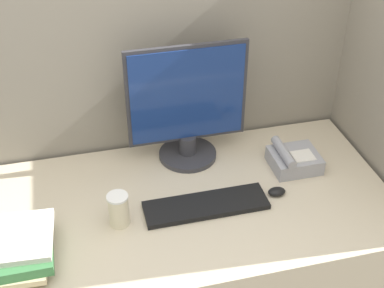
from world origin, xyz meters
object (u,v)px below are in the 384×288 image
Objects in this scene: monitor at (187,110)px; book_stack at (16,247)px; keyboard at (206,205)px; coffee_cup at (119,210)px; desk_telephone at (293,159)px; mouse at (277,192)px.

book_stack is (-0.66, -0.41, -0.17)m from monitor.
book_stack is (-0.65, -0.09, 0.04)m from keyboard.
coffee_cup is 0.67× the size of desk_telephone.
mouse is at bearing 5.86° from book_stack.
book_stack is at bearing -167.21° from desk_telephone.
monitor is at bearing 45.50° from coffee_cup.
keyboard is 0.66m from book_stack.
monitor is 0.49m from coffee_cup.
mouse reaches higher than keyboard.
monitor is 0.46m from mouse.
monitor reaches higher than desk_telephone.
keyboard is 0.43m from desk_telephone.
keyboard is 0.27m from mouse.
monitor reaches higher than coffee_cup.
monitor is 3.95× the size of coffee_cup.
coffee_cup reaches higher than mouse.
desk_telephone is (0.71, 0.15, -0.03)m from coffee_cup.
book_stack is at bearing -148.15° from monitor.
coffee_cup is at bearing 13.80° from book_stack.
keyboard is 0.32m from coffee_cup.
monitor is at bearing 129.87° from mouse.
monitor is at bearing 88.25° from keyboard.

